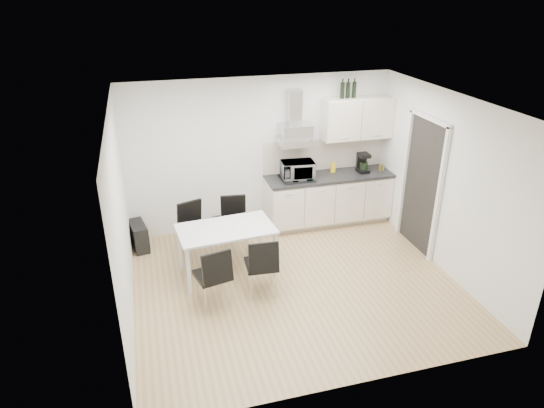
# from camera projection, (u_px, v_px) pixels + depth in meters

# --- Properties ---
(ground) EXTENTS (4.50, 4.50, 0.00)m
(ground) POSITION_uv_depth(u_px,v_px,m) (295.00, 283.00, 6.96)
(ground) COLOR tan
(ground) RESTS_ON ground
(wall_back) EXTENTS (4.50, 0.10, 2.60)m
(wall_back) POSITION_uv_depth(u_px,v_px,m) (260.00, 154.00, 8.17)
(wall_back) COLOR white
(wall_back) RESTS_ON ground
(wall_front) EXTENTS (4.50, 0.10, 2.60)m
(wall_front) POSITION_uv_depth(u_px,v_px,m) (362.00, 283.00, 4.67)
(wall_front) COLOR white
(wall_front) RESTS_ON ground
(wall_left) EXTENTS (0.10, 4.00, 2.60)m
(wall_left) POSITION_uv_depth(u_px,v_px,m) (121.00, 221.00, 5.88)
(wall_left) COLOR white
(wall_left) RESTS_ON ground
(wall_right) EXTENTS (0.10, 4.00, 2.60)m
(wall_right) POSITION_uv_depth(u_px,v_px,m) (446.00, 184.00, 6.97)
(wall_right) COLOR white
(wall_right) RESTS_ON ground
(ceiling) EXTENTS (4.50, 4.50, 0.00)m
(ceiling) POSITION_uv_depth(u_px,v_px,m) (300.00, 104.00, 5.88)
(ceiling) COLOR white
(ceiling) RESTS_ON wall_back
(doorway) EXTENTS (0.08, 1.04, 2.10)m
(doorway) POSITION_uv_depth(u_px,v_px,m) (421.00, 186.00, 7.54)
(doorway) COLOR white
(doorway) RESTS_ON ground
(kitchenette) EXTENTS (2.22, 0.64, 2.52)m
(kitchenette) POSITION_uv_depth(u_px,v_px,m) (330.00, 179.00, 8.42)
(kitchenette) COLOR beige
(kitchenette) RESTS_ON ground
(dining_table) EXTENTS (1.42, 0.89, 0.75)m
(dining_table) POSITION_uv_depth(u_px,v_px,m) (226.00, 233.00, 6.94)
(dining_table) COLOR white
(dining_table) RESTS_ON ground
(chair_far_left) EXTENTS (0.58, 0.61, 0.88)m
(chair_far_left) POSITION_uv_depth(u_px,v_px,m) (196.00, 231.00, 7.48)
(chair_far_left) COLOR black
(chair_far_left) RESTS_ON ground
(chair_far_right) EXTENTS (0.50, 0.55, 0.88)m
(chair_far_right) POSITION_uv_depth(u_px,v_px,m) (235.00, 225.00, 7.67)
(chair_far_right) COLOR black
(chair_far_right) RESTS_ON ground
(chair_near_left) EXTENTS (0.54, 0.59, 0.88)m
(chair_near_left) POSITION_uv_depth(u_px,v_px,m) (212.00, 276.00, 6.34)
(chair_near_left) COLOR black
(chair_near_left) RESTS_ON ground
(chair_near_right) EXTENTS (0.47, 0.53, 0.88)m
(chair_near_right) POSITION_uv_depth(u_px,v_px,m) (261.00, 265.00, 6.58)
(chair_near_right) COLOR black
(chair_near_right) RESTS_ON ground
(guitar_amp) EXTENTS (0.32, 0.55, 0.44)m
(guitar_amp) POSITION_uv_depth(u_px,v_px,m) (139.00, 236.00, 7.80)
(guitar_amp) COLOR black
(guitar_amp) RESTS_ON ground
(floor_speaker) EXTENTS (0.18, 0.17, 0.26)m
(floor_speaker) POSITION_uv_depth(u_px,v_px,m) (218.00, 224.00, 8.38)
(floor_speaker) COLOR black
(floor_speaker) RESTS_ON ground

